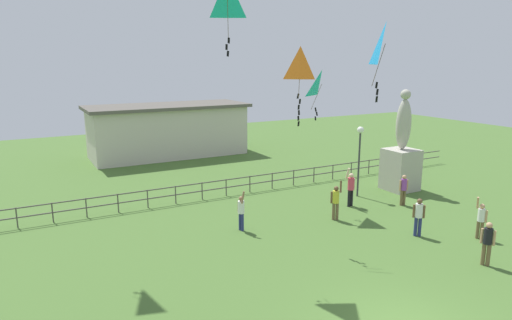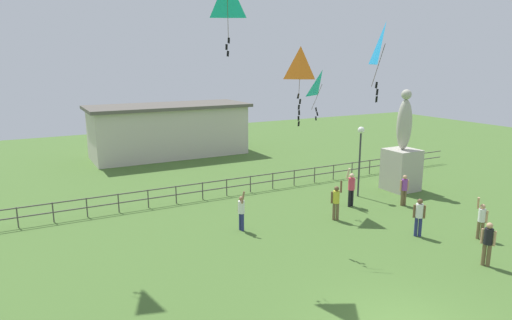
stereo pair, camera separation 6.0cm
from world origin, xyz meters
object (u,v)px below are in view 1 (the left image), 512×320
(lamppost, at_px, (360,145))
(person_3, at_px, (351,187))
(statue_monument, at_px, (401,158))
(person_4, at_px, (481,218))
(person_5, at_px, (419,215))
(person_6, at_px, (241,210))
(kite_1, at_px, (322,85))
(kite_6, at_px, (227,1))
(person_1, at_px, (404,188))
(person_7, at_px, (336,200))
(kite_2, at_px, (300,67))
(person_0, at_px, (488,241))
(kite_5, at_px, (385,46))

(lamppost, distance_m, person_3, 2.66)
(statue_monument, xyz_separation_m, person_4, (-2.60, -6.99, -0.95))
(lamppost, relative_size, person_5, 2.33)
(person_4, distance_m, person_6, 10.03)
(statue_monument, distance_m, person_3, 4.72)
(person_5, height_order, kite_1, kite_1)
(person_3, bearing_deg, person_5, -91.48)
(person_6, distance_m, kite_1, 7.21)
(person_4, relative_size, kite_6, 0.72)
(person_1, distance_m, person_3, 2.74)
(statue_monument, bearing_deg, person_7, -160.49)
(person_7, relative_size, kite_6, 0.77)
(statue_monument, relative_size, kite_2, 1.87)
(person_3, height_order, person_5, person_3)
(person_5, xyz_separation_m, kite_2, (-4.49, 2.46, 6.10))
(person_7, height_order, kite_1, kite_1)
(person_1, distance_m, person_6, 8.92)
(person_6, height_order, kite_1, kite_1)
(person_0, height_order, kite_1, kite_1)
(person_3, relative_size, kite_2, 0.66)
(kite_5, bearing_deg, person_6, 107.24)
(person_4, relative_size, kite_2, 0.58)
(kite_6, bearing_deg, person_5, -11.70)
(kite_2, bearing_deg, statue_monument, 18.64)
(statue_monument, distance_m, kite_6, 15.12)
(person_7, bearing_deg, person_4, -50.69)
(kite_2, bearing_deg, kite_1, 41.20)
(lamppost, relative_size, person_0, 2.34)
(person_0, bearing_deg, person_4, 39.86)
(kite_1, distance_m, kite_2, 4.17)
(person_4, xyz_separation_m, person_7, (-3.85, 4.71, 0.06))
(kite_6, bearing_deg, person_6, 55.84)
(lamppost, bearing_deg, person_5, -106.02)
(person_0, height_order, kite_6, kite_6)
(kite_5, bearing_deg, person_0, -15.54)
(statue_monument, bearing_deg, person_3, -166.88)
(kite_2, bearing_deg, person_3, 23.75)
(person_1, bearing_deg, statue_monument, 47.35)
(person_6, xyz_separation_m, kite_5, (1.90, -6.12, 6.82))
(lamppost, distance_m, kite_6, 12.21)
(person_3, distance_m, person_6, 6.40)
(lamppost, bearing_deg, statue_monument, -2.57)
(lamppost, height_order, kite_6, kite_6)
(person_5, bearing_deg, person_6, 146.51)
(person_5, bearing_deg, person_0, -90.50)
(person_5, height_order, kite_2, kite_2)
(person_7, height_order, kite_5, kite_5)
(person_4, height_order, person_5, person_4)
(person_5, bearing_deg, person_1, 51.97)
(lamppost, xyz_separation_m, person_3, (-1.51, -1.19, -1.83))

